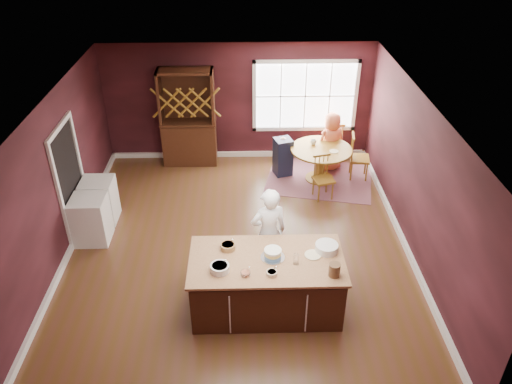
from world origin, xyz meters
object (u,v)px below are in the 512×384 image
high_chair (283,156)px  toddler (285,139)px  washer (91,220)px  baker (269,233)px  dining_table (321,158)px  chair_east (360,157)px  hutch (188,118)px  chair_south (324,178)px  seated_woman (331,142)px  chair_north (333,141)px  dryer (100,200)px  layer_cake (273,254)px  kitchen_island (266,284)px

high_chair → toddler: 0.38m
washer → baker: bearing=-17.7°
high_chair → dining_table: bearing=-34.8°
chair_east → hutch: 3.88m
chair_east → chair_south: bearing=139.5°
seated_woman → hutch: size_ratio=0.61×
hutch → high_chair: bearing=-16.4°
baker → seated_woman: bearing=-129.2°
chair_north → seated_woman: 0.43m
chair_east → hutch: bearing=85.3°
washer → dryer: (0.00, 0.64, -0.01)m
baker → chair_south: baker is taller
chair_east → chair_south: 1.21m
baker → layer_cake: (0.02, -0.74, 0.18)m
chair_east → high_chair: chair_east is taller
seated_woman → washer: seated_woman is taller
washer → dining_table: bearing=25.2°
kitchen_island → high_chair: 4.14m
layer_cake → chair_north: size_ratio=0.35×
seated_woman → dryer: size_ratio=1.57×
baker → high_chair: (0.48, 3.32, -0.37)m
high_chair → washer: high_chair is taller
baker → high_chair: bearing=-113.6°
toddler → chair_south: bearing=-57.1°
seated_woman → high_chair: 1.13m
layer_cake → dryer: layer_cake is taller
high_chair → hutch: hutch is taller
washer → seated_woman: bearing=28.4°
dining_table → layer_cake: size_ratio=3.69×
seated_woman → chair_north: bearing=-126.9°
toddler → baker: bearing=-98.7°
dining_table → chair_south: size_ratio=1.41×
chair_south → toddler: (-0.71, 1.10, 0.34)m
layer_cake → kitchen_island: bearing=-154.7°
dining_table → washer: 4.87m
layer_cake → chair_south: size_ratio=0.38×
dining_table → seated_woman: size_ratio=0.97×
hutch → dryer: size_ratio=2.57×
layer_cake → chair_south: 3.33m
chair_south → toddler: toddler is taller
baker → dryer: (-3.13, 1.64, -0.38)m
chair_north → toddler: bearing=22.9°
layer_cake → seated_woman: seated_woman is taller
chair_south → chair_north: size_ratio=0.92×
baker → hutch: bearing=-83.2°
baker → seated_woman: (1.56, 3.53, -0.14)m
dining_table → dryer: (-4.40, -1.43, -0.10)m
layer_cake → chair_east: bearing=61.4°
toddler → hutch: bearing=166.3°
toddler → dining_table: bearing=-25.0°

